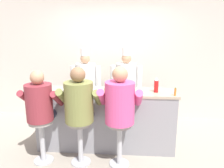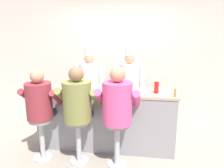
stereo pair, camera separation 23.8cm
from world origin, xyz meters
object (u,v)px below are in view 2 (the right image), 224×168
Objects in this scene: coffee_mug_tan at (107,90)px; diner_seated_pink at (118,105)px; diner_seated_olive at (78,104)px; ketchup_bottle_red at (157,86)px; water_pitcher_clear at (116,83)px; cereal_bowl at (93,91)px; cook_in_whites_far at (129,84)px; napkin_dispenser_chrome at (114,90)px; diner_seated_maroon at (40,104)px; coffee_mug_white at (127,88)px; hot_sauce_bottle_orange at (175,93)px; cook_in_whites_near at (89,83)px; mustard_bottle_yellow at (114,85)px; breakfast_plate at (70,89)px.

diner_seated_pink is (0.22, -0.38, -0.12)m from coffee_mug_tan.
ketchup_bottle_red is at bearing 21.43° from diner_seated_olive.
coffee_mug_tan is at bearing 119.75° from diner_seated_pink.
coffee_mug_tan is at bearing -118.46° from water_pitcher_clear.
cook_in_whites_far is at bearing 64.62° from cereal_bowl.
diner_seated_olive is at bearing -128.45° from water_pitcher_clear.
napkin_dispenser_chrome is 0.08× the size of diner_seated_olive.
cereal_bowl is 0.10× the size of diner_seated_maroon.
diner_seated_maroon is (-1.06, -0.31, -0.17)m from napkin_dispenser_chrome.
diner_seated_olive is 0.90× the size of cook_in_whites_far.
diner_seated_olive reaches higher than coffee_mug_white.
diner_seated_maroon reaches higher than coffee_mug_tan.
ketchup_bottle_red is 1.08m from cook_in_whites_far.
diner_seated_olive is (-0.36, -0.38, -0.12)m from coffee_mug_tan.
coffee_mug_tan is at bearing 22.28° from diner_seated_maroon.
hot_sauce_bottle_orange is 0.92× the size of coffee_mug_tan.
ketchup_bottle_red is at bearing 146.27° from hot_sauce_bottle_orange.
cook_in_whites_near is 0.99× the size of cook_in_whites_far.
diner_seated_olive is at bearing -136.86° from mustard_bottle_yellow.
water_pitcher_clear is 0.13× the size of diner_seated_olive.
diner_seated_maroon is (-1.97, -0.27, -0.17)m from hot_sauce_bottle_orange.
diner_seated_olive is at bearing -133.39° from coffee_mug_tan.
napkin_dispenser_chrome is 0.59m from diner_seated_olive.
cook_in_whites_near reaches higher than diner_seated_olive.
cereal_bowl reaches higher than breakfast_plate.
coffee_mug_white reaches higher than coffee_mug_tan.
cook_in_whites_far reaches higher than diner_seated_olive.
mustard_bottle_yellow is at bearing 23.00° from diner_seated_maroon.
cook_in_whites_far is at bearing 73.83° from coffee_mug_tan.
coffee_mug_white is at bearing 21.15° from cereal_bowl.
napkin_dispenser_chrome is 0.09× the size of diner_seated_maroon.
hot_sauce_bottle_orange and napkin_dispenser_chrome have the same top height.
cereal_bowl is 1.13m from cook_in_whites_near.
ketchup_bottle_red is 0.17× the size of diner_seated_pink.
coffee_mug_tan is 1.05m from cook_in_whites_far.
coffee_mug_white reaches higher than breakfast_plate.
mustard_bottle_yellow is 0.17m from water_pitcher_clear.
diner_seated_olive is at bearing -82.81° from cook_in_whites_near.
ketchup_bottle_red reaches higher than napkin_dispenser_chrome.
breakfast_plate is 1.78× the size of cereal_bowl.
cook_in_whites_far is at bearing 87.02° from diner_seated_pink.
napkin_dispenser_chrome is (0.01, -0.14, -0.04)m from mustard_bottle_yellow.
hot_sauce_bottle_orange reaches higher than coffee_mug_white.
napkin_dispenser_chrome is at bearing 16.37° from diner_seated_maroon.
cook_in_whites_near is (-0.54, 1.01, -0.15)m from coffee_mug_tan.
diner_seated_maroon reaches higher than coffee_mug_white.
diner_seated_maroon reaches higher than hot_sauce_bottle_orange.
coffee_mug_white is at bearing 24.49° from coffee_mug_tan.
water_pitcher_clear is at bearing 98.72° from diner_seated_pink.
diner_seated_pink is at bearing -141.31° from ketchup_bottle_red.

